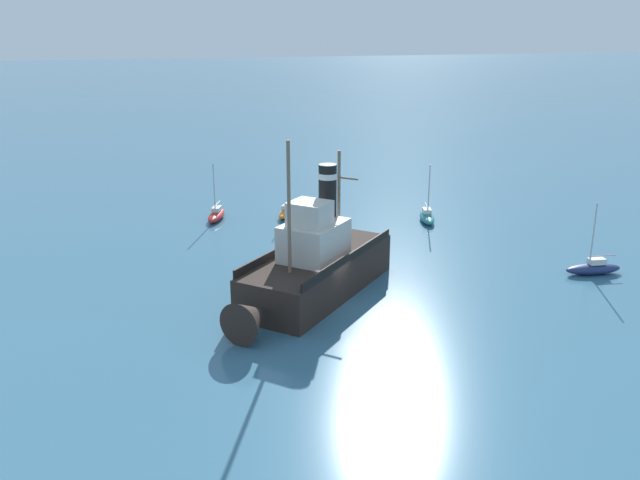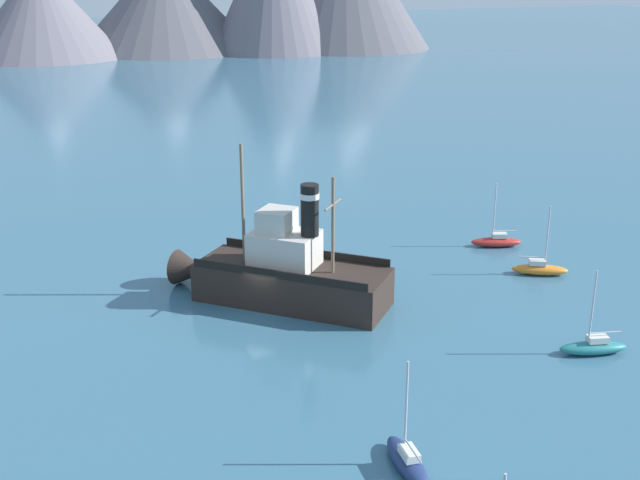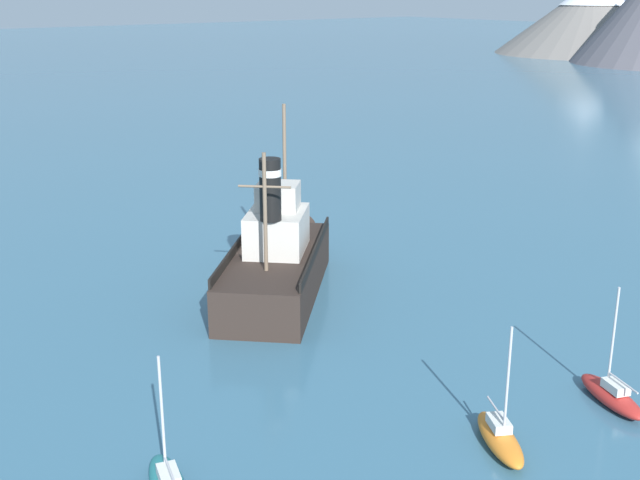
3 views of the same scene
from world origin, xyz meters
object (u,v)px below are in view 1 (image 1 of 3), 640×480
sailboat_navy (593,268)px  sailboat_teal (427,216)px  old_tugboat (313,267)px  sailboat_red (216,215)px  sailboat_orange (287,211)px

sailboat_navy → sailboat_teal: (14.51, 5.31, 0.00)m
old_tugboat → sailboat_navy: (-1.51, -18.80, -1.40)m
sailboat_red → sailboat_navy: 29.83m
sailboat_red → sailboat_teal: (-5.43, -16.87, 0.00)m
sailboat_teal → sailboat_orange: bearing=66.2°
sailboat_orange → sailboat_teal: 11.86m
old_tugboat → sailboat_teal: bearing=-46.0°
old_tugboat → sailboat_red: size_ratio=2.57×
old_tugboat → sailboat_navy: size_ratio=2.57×
old_tugboat → sailboat_teal: old_tugboat is taller
sailboat_red → sailboat_orange: same height
sailboat_red → sailboat_teal: 17.72m
sailboat_navy → old_tugboat: bearing=85.4°
sailboat_navy → sailboat_orange: bearing=40.0°
sailboat_orange → sailboat_teal: size_ratio=1.00×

